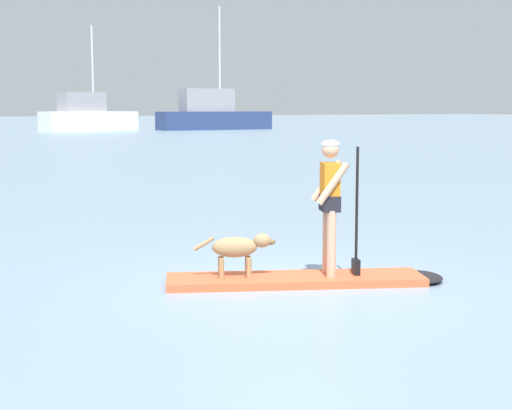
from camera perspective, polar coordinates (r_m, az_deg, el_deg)
ground_plane at (r=10.04m, az=2.87°, el=-5.71°), size 400.00×400.00×0.00m
paddleboard at (r=10.07m, az=4.17°, el=-5.40°), size 3.53×2.12×0.10m
person_paddler at (r=9.94m, az=5.47°, el=0.55°), size 0.68×0.60×1.72m
dog at (r=9.87m, az=-1.27°, el=-3.16°), size 0.97×0.50×0.55m
moored_boat_far_port at (r=79.40m, az=-12.15°, el=6.34°), size 9.81×4.59×10.19m
moored_boat_far_starboard at (r=80.42m, az=-3.18°, el=6.59°), size 11.98×2.84×12.35m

